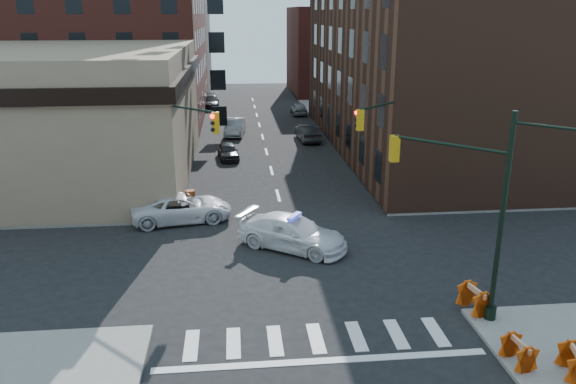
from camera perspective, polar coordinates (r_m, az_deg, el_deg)
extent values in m
plane|color=black|center=(27.09, 0.74, -6.95)|extent=(140.00, 140.00, 0.00)
cube|color=gray|center=(61.69, -24.84, 5.65)|extent=(34.00, 54.50, 0.15)
cube|color=gray|center=(63.74, 18.41, 6.73)|extent=(34.00, 54.50, 0.15)
cube|color=#897359|center=(43.87, -24.72, 7.23)|extent=(22.00, 22.00, 9.00)
cube|color=maroon|center=(66.33, -20.36, 17.35)|extent=(25.00, 25.00, 24.00)
cube|color=#46281C|center=(49.71, 13.16, 12.36)|extent=(14.00, 34.00, 14.00)
cube|color=brown|center=(87.51, -14.90, 15.07)|extent=(20.00, 18.00, 16.00)
cube|color=maroon|center=(84.30, 5.99, 14.10)|extent=(16.00, 16.00, 12.00)
cylinder|color=black|center=(21.74, 20.88, -2.74)|extent=(0.20, 0.20, 8.00)
cylinder|color=black|center=(23.26, 19.85, -11.43)|extent=(0.44, 0.44, 0.50)
cylinder|color=black|center=(21.80, 16.03, 4.67)|extent=(3.27, 3.27, 0.12)
cube|color=#BF8C0C|center=(22.86, 10.76, 4.36)|extent=(0.35, 0.35, 1.05)
sphere|color=#FF0C05|center=(22.97, 11.08, 5.30)|extent=(0.22, 0.22, 0.22)
sphere|color=black|center=(23.04, 11.03, 4.50)|extent=(0.22, 0.22, 0.22)
sphere|color=black|center=(23.12, 10.99, 3.71)|extent=(0.22, 0.22, 0.22)
cylinder|color=black|center=(20.51, 25.15, 6.03)|extent=(1.91, 1.91, 0.10)
cylinder|color=black|center=(31.82, -12.82, 4.30)|extent=(0.20, 0.20, 8.00)
cylinder|color=black|center=(32.88, -12.38, -2.06)|extent=(0.44, 0.44, 0.50)
cylinder|color=black|center=(29.62, -10.42, 8.41)|extent=(3.27, 3.27, 0.12)
cube|color=#BF8C0C|center=(28.05, -7.35, 7.00)|extent=(0.35, 0.35, 1.05)
sphere|color=#FF0C05|center=(27.84, -7.71, 7.63)|extent=(0.22, 0.22, 0.22)
sphere|color=black|center=(27.90, -7.68, 6.97)|extent=(0.22, 0.22, 0.22)
sphere|color=black|center=(27.97, -7.65, 6.30)|extent=(0.22, 0.22, 0.22)
cylinder|color=black|center=(32.99, 11.39, 4.87)|extent=(0.20, 0.20, 8.00)
cylinder|color=black|center=(34.01, 11.00, -1.30)|extent=(0.44, 0.44, 0.50)
cylinder|color=black|center=(30.59, 9.64, 8.74)|extent=(3.27, 3.27, 0.12)
cube|color=#BF8C0C|center=(28.76, 7.33, 7.27)|extent=(0.35, 0.35, 1.05)
sphere|color=#FF0C05|center=(28.82, 6.98, 8.01)|extent=(0.22, 0.22, 0.22)
sphere|color=black|center=(28.88, 6.96, 7.36)|extent=(0.22, 0.22, 0.22)
sphere|color=black|center=(28.94, 6.93, 6.72)|extent=(0.22, 0.22, 0.22)
cylinder|color=black|center=(52.42, 5.77, 6.85)|extent=(0.24, 0.24, 2.60)
sphere|color=#8D4B14|center=(52.07, 5.84, 9.07)|extent=(3.00, 3.00, 3.00)
cylinder|color=black|center=(60.16, 4.28, 8.31)|extent=(0.24, 0.24, 2.60)
sphere|color=#8D4B14|center=(59.85, 4.32, 10.24)|extent=(3.00, 3.00, 3.00)
imported|color=white|center=(28.12, 0.45, -4.16)|extent=(6.00, 5.05, 1.64)
imported|color=silver|center=(32.32, -10.73, -1.59)|extent=(5.98, 3.50, 1.56)
imported|color=black|center=(45.61, -6.12, 4.15)|extent=(1.94, 3.91, 1.28)
imported|color=gray|center=(54.53, -5.40, 6.59)|extent=(2.20, 4.96, 1.58)
imported|color=black|center=(70.68, -7.93, 9.07)|extent=(2.30, 5.47, 1.58)
imported|color=black|center=(51.91, 2.03, 6.07)|extent=(1.97, 4.82, 1.56)
imported|color=gray|center=(65.57, 1.09, 8.48)|extent=(1.75, 4.15, 1.40)
imported|color=black|center=(35.16, -16.04, -0.14)|extent=(0.67, 0.57, 1.55)
imported|color=black|center=(34.47, -17.32, -0.33)|extent=(0.97, 0.78, 1.88)
imported|color=#1D222C|center=(35.90, -21.95, -0.32)|extent=(1.03, 0.64, 1.63)
cylinder|color=red|center=(28.89, 2.04, -4.30)|extent=(0.70, 0.70, 0.94)
cylinder|color=#BF5809|center=(34.63, -9.90, -0.66)|extent=(0.68, 0.68, 1.05)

